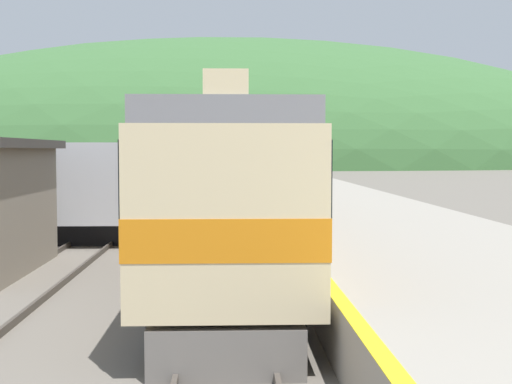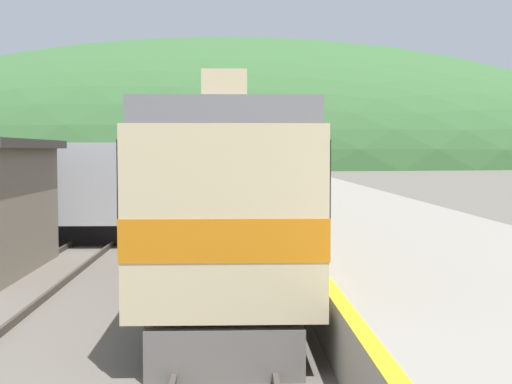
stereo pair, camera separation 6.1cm
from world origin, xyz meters
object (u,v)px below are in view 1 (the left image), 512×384
Objects in this scene: express_train_lead_car at (227,188)px; carriage_fifth at (228,157)px; carriage_second at (228,168)px; carriage_third at (228,162)px; siding_train at (156,173)px; carriage_fourth at (228,159)px.

express_train_lead_car is 91.35m from carriage_fifth.
carriage_fifth is at bearing 90.00° from carriage_second.
carriage_third is 1.00× the size of carriage_fifth.
siding_train is (-4.75, -19.02, -0.38)m from carriage_third.
carriage_third and carriage_fourth have the same top height.
carriage_second is at bearing -90.00° from carriage_fifth.
siding_train is at bearing -96.49° from carriage_fourth.
carriage_fifth is (0.00, 68.30, 0.00)m from carriage_second.
carriage_fourth is (0.00, 45.53, 0.00)m from carriage_second.
carriage_fourth is at bearing 90.00° from carriage_third.
carriage_second is 22.77m from carriage_third.
siding_train is (-4.75, 26.80, -0.39)m from express_train_lead_car.
express_train_lead_car is 68.58m from carriage_fourth.
carriage_fifth is 64.73m from siding_train.
carriage_fourth is 0.46× the size of siding_train.
carriage_fifth is 0.46× the size of siding_train.
carriage_fourth and carriage_fifth have the same top height.
carriage_fourth is 42.06m from siding_train.
carriage_second and carriage_third have the same top height.
carriage_second is 1.00× the size of carriage_third.
carriage_second and carriage_fourth have the same top height.
carriage_third is at bearing 75.96° from siding_train.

